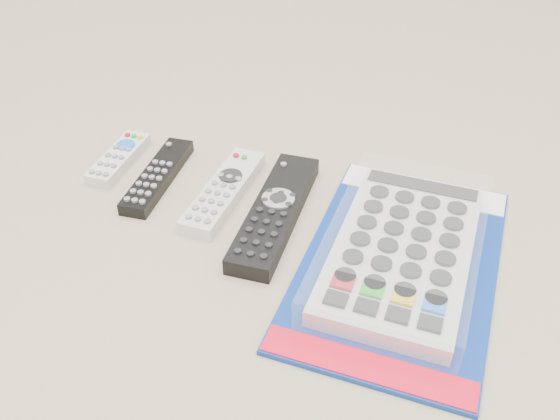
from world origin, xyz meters
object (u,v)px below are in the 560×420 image
(remote_slim_black, at_px, (158,176))
(remote_large_black, at_px, (275,212))
(remote_silver_dvd, at_px, (224,191))
(remote_small_grey, at_px, (119,158))
(jumbo_remote_packaged, at_px, (403,250))

(remote_slim_black, distance_m, remote_large_black, 0.19)
(remote_silver_dvd, height_order, remote_large_black, remote_large_black)
(remote_slim_black, height_order, remote_silver_dvd, remote_silver_dvd)
(remote_small_grey, distance_m, remote_slim_black, 0.08)
(remote_silver_dvd, xyz_separation_m, jumbo_remote_packaged, (0.26, -0.06, 0.01))
(remote_slim_black, height_order, jumbo_remote_packaged, jumbo_remote_packaged)
(remote_small_grey, height_order, remote_slim_black, same)
(remote_small_grey, bearing_deg, remote_slim_black, -17.86)
(jumbo_remote_packaged, bearing_deg, remote_large_black, 171.18)
(remote_slim_black, xyz_separation_m, remote_large_black, (0.19, -0.03, 0.00))
(remote_small_grey, height_order, remote_silver_dvd, remote_silver_dvd)
(remote_small_grey, bearing_deg, remote_large_black, -12.20)
(remote_slim_black, bearing_deg, remote_small_grey, 159.74)
(remote_small_grey, distance_m, jumbo_remote_packaged, 0.45)
(remote_large_black, bearing_deg, remote_small_grey, 167.16)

